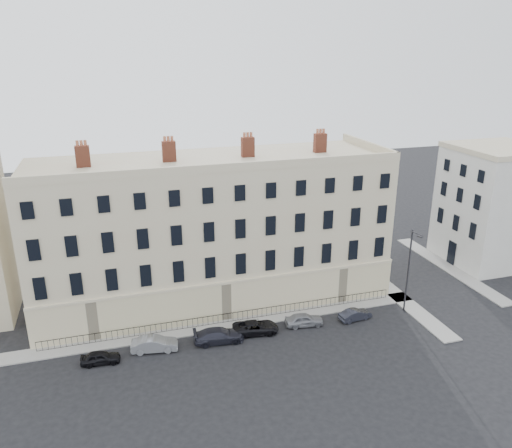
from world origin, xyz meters
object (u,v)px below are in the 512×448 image
object	(u,v)px
car_a	(100,357)
car_d	(256,327)
car_b	(155,344)
car_c	(219,335)
car_e	(304,320)
car_f	(355,315)
streetlamp	(409,267)

from	to	relation	value
car_a	car_d	distance (m)	14.12
car_a	car_b	distance (m)	4.67
car_b	car_c	size ratio (longest dim) A/B	0.89
car_e	car_f	size ratio (longest dim) A/B	1.11
car_e	streetlamp	size ratio (longest dim) A/B	0.42
car_c	streetlamp	xyz separation A→B (m)	(19.50, -0.01, 4.27)
car_d	car_e	xyz separation A→B (m)	(4.90, -0.05, 0.03)
car_a	car_f	distance (m)	24.28
car_c	car_e	world-z (taller)	car_c
car_c	streetlamp	size ratio (longest dim) A/B	0.52
car_a	car_b	xyz separation A→B (m)	(4.64, 0.56, 0.11)
car_c	car_b	bearing A→B (deg)	91.77
car_d	car_e	world-z (taller)	car_e
car_a	car_f	size ratio (longest dim) A/B	0.98
car_a	car_f	world-z (taller)	car_a
car_d	streetlamp	distance (m)	16.41
car_c	car_d	xyz separation A→B (m)	(3.68, 0.46, -0.06)
car_a	car_e	bearing A→B (deg)	-83.48
car_b	car_d	bearing A→B (deg)	-79.93
car_b	streetlamp	distance (m)	25.64
car_e	car_f	world-z (taller)	car_e
car_b	car_c	xyz separation A→B (m)	(5.78, -0.28, -0.00)
car_e	car_c	bearing A→B (deg)	99.79
car_b	car_f	world-z (taller)	car_b
car_a	streetlamp	bearing A→B (deg)	-85.01
car_d	car_b	bearing A→B (deg)	98.33
car_a	streetlamp	world-z (taller)	streetlamp
car_b	car_f	size ratio (longest dim) A/B	1.22
car_e	car_a	bearing A→B (deg)	99.18
car_e	car_f	bearing A→B (deg)	-87.76
car_c	car_f	distance (m)	13.86
car_e	streetlamp	distance (m)	11.75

